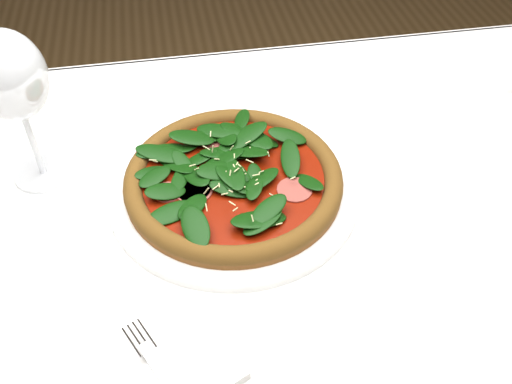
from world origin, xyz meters
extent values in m
cube|color=silver|center=(0.00, 0.00, 0.73)|extent=(1.20, 0.80, 0.04)
cylinder|color=#4D301F|center=(0.54, 0.34, 0.35)|extent=(0.06, 0.06, 0.71)
cube|color=silver|center=(0.00, 0.40, 0.64)|extent=(1.20, 0.01, 0.22)
cylinder|color=white|center=(0.00, 0.05, 0.76)|extent=(0.33, 0.33, 0.01)
torus|color=white|center=(0.00, 0.05, 0.76)|extent=(0.33, 0.33, 0.01)
cylinder|color=brown|center=(0.00, 0.05, 0.77)|extent=(0.29, 0.29, 0.01)
torus|color=#A56B26|center=(0.00, 0.05, 0.77)|extent=(0.30, 0.30, 0.02)
cylinder|color=maroon|center=(0.00, 0.05, 0.77)|extent=(0.24, 0.24, 0.00)
cylinder|color=#A84843|center=(0.00, 0.05, 0.78)|extent=(0.22, 0.22, 0.00)
ellipsoid|color=#0C3A0A|center=(0.00, 0.05, 0.79)|extent=(0.23, 0.23, 0.02)
cylinder|color=beige|center=(0.00, 0.05, 0.79)|extent=(0.22, 0.22, 0.00)
cylinder|color=white|center=(-0.25, 0.13, 0.75)|extent=(0.08, 0.08, 0.00)
cylinder|color=white|center=(-0.25, 0.13, 0.81)|extent=(0.01, 0.01, 0.11)
ellipsoid|color=white|center=(-0.25, 0.13, 0.91)|extent=(0.09, 0.09, 0.12)
cube|color=silver|center=(-0.10, -0.22, 0.76)|extent=(0.06, 0.10, 0.00)
cube|color=silver|center=(-0.13, -0.16, 0.76)|extent=(0.04, 0.05, 0.00)
cylinder|color=white|center=(0.49, 0.27, 0.76)|extent=(0.15, 0.15, 0.01)
torus|color=white|center=(0.49, 0.27, 0.76)|extent=(0.15, 0.15, 0.01)
camera|label=1|loc=(-0.07, -0.50, 1.28)|focal=40.00mm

